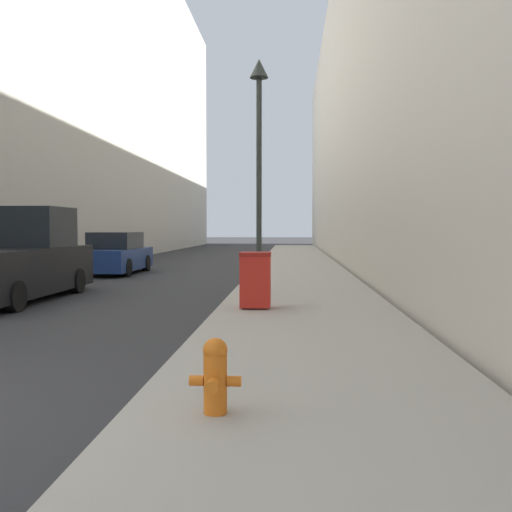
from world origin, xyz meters
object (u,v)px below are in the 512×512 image
Objects in this scene: lamppost at (259,139)px; parked_sedan_near at (116,255)px; trash_bin at (255,279)px; pickup_truck at (11,262)px; fire_hydrant at (215,374)px.

lamppost is 1.32× the size of parked_sedan_near.
parked_sedan_near is (-5.74, 6.57, -3.24)m from lamppost.
trash_bin is 0.20× the size of pickup_truck.
trash_bin is 6.29m from pickup_truck.
trash_bin is 0.19× the size of lamppost.
pickup_truck is at bearing 125.63° from fire_hydrant.
trash_bin is 4.61m from lamppost.
trash_bin is (-0.06, 6.36, 0.23)m from fire_hydrant.
trash_bin is 0.25× the size of parked_sedan_near.
lamppost reaches higher than pickup_truck.
fire_hydrant is 10.33m from pickup_truck.
parked_sedan_near is at bearing 89.36° from pickup_truck.
lamppost is at bearing 12.07° from pickup_truck.
pickup_truck is 7.82m from parked_sedan_near.
parked_sedan_near is at bearing 131.17° from lamppost.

